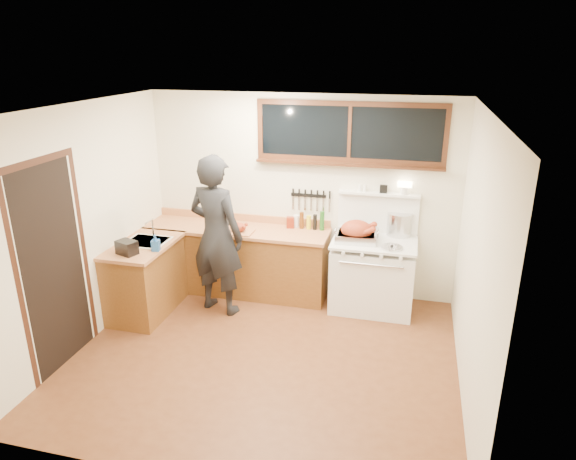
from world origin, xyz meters
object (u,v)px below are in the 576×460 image
(vintage_stove, at_px, (373,273))
(roast_turkey, at_px, (357,233))
(cutting_board, at_px, (238,229))
(man, at_px, (216,235))

(vintage_stove, bearing_deg, roast_turkey, -164.56)
(vintage_stove, height_order, cutting_board, vintage_stove)
(cutting_board, bearing_deg, vintage_stove, 4.61)
(vintage_stove, distance_m, man, 1.99)
(man, xyz_separation_m, roast_turkey, (1.63, 0.47, 0.02))
(man, relative_size, cutting_board, 5.24)
(man, xyz_separation_m, cutting_board, (0.14, 0.39, -0.04))
(man, bearing_deg, vintage_stove, 15.88)
(cutting_board, bearing_deg, roast_turkey, 3.00)
(vintage_stove, relative_size, man, 0.80)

